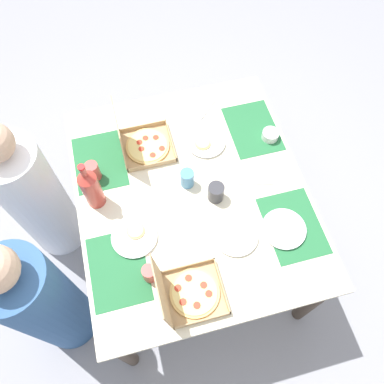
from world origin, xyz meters
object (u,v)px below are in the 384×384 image
object	(u,v)px
pizza_box_corner_left	(142,143)
plate_far_left	(284,229)
plate_middle	(206,142)
diner_right_seat	(36,199)
pizza_box_center	(188,293)
soda_bottle	(91,188)
cup_red	(93,171)
cup_spare	(187,178)
plate_far_right	(135,236)
condiment_bowl	(270,135)
cup_clear_right	(150,273)
cup_clear_left	(216,192)
plate_near_right	(236,235)
diner_left_seat	(44,302)

from	to	relation	value
pizza_box_corner_left	plate_far_left	distance (m)	0.85
plate_middle	diner_right_seat	world-z (taller)	diner_right_seat
pizza_box_center	soda_bottle	size ratio (longest dim) A/B	0.89
cup_red	cup_spare	world-z (taller)	cup_red
plate_middle	cup_red	bearing A→B (deg)	95.62
plate_far_left	soda_bottle	world-z (taller)	soda_bottle
plate_far_right	condiment_bowl	bearing A→B (deg)	-64.88
pizza_box_center	pizza_box_corner_left	bearing A→B (deg)	2.89
pizza_box_corner_left	cup_spare	size ratio (longest dim) A/B	2.93
pizza_box_corner_left	plate_far_right	bearing A→B (deg)	164.56
cup_clear_right	cup_clear_left	world-z (taller)	cup_clear_left
plate_far_left	cup_red	bearing A→B (deg)	57.90
cup_spare	diner_right_seat	size ratio (longest dim) A/B	0.09
cup_red	soda_bottle	bearing A→B (deg)	175.47
cup_red	pizza_box_center	bearing A→B (deg)	-156.30
soda_bottle	pizza_box_corner_left	bearing A→B (deg)	-48.13
cup_red	plate_near_right	bearing A→B (deg)	-129.57
condiment_bowl	diner_left_seat	distance (m)	1.45
condiment_bowl	pizza_box_corner_left	bearing A→B (deg)	81.38
soda_bottle	cup_clear_right	xyz separation A→B (m)	(-0.44, -0.18, -0.09)
soda_bottle	cup_red	xyz separation A→B (m)	(0.14, -0.01, -0.08)
cup_spare	plate_far_left	bearing A→B (deg)	-133.48
condiment_bowl	plate_far_right	bearing A→B (deg)	115.12
cup_clear_left	soda_bottle	bearing A→B (deg)	77.43
plate_near_right	soda_bottle	distance (m)	0.72
pizza_box_corner_left	cup_clear_left	bearing A→B (deg)	-142.12
pizza_box_corner_left	pizza_box_center	bearing A→B (deg)	-177.11
plate_far_right	diner_left_seat	bearing A→B (deg)	104.78
pizza_box_center	plate_far_left	world-z (taller)	pizza_box_center
pizza_box_corner_left	diner_right_seat	xyz separation A→B (m)	(-0.02, 0.65, -0.27)
condiment_bowl	diner_left_seat	bearing A→B (deg)	111.32
condiment_bowl	soda_bottle	bearing A→B (deg)	98.70
pizza_box_corner_left	plate_middle	world-z (taller)	pizza_box_corner_left
plate_far_right	diner_right_seat	world-z (taller)	diner_right_seat
soda_bottle	condiment_bowl	bearing A→B (deg)	-81.30
plate_middle	cup_clear_right	distance (m)	0.78
diner_left_seat	cup_clear_left	bearing A→B (deg)	-75.53
plate_far_left	cup_red	xyz separation A→B (m)	(0.52, 0.83, 0.05)
plate_far_left	cup_spare	distance (m)	0.53
cup_spare	soda_bottle	bearing A→B (deg)	87.82
plate_middle	diner_left_seat	size ratio (longest dim) A/B	0.18
cup_red	diner_left_seat	bearing A→B (deg)	143.72
plate_far_right	cup_spare	xyz separation A→B (m)	(0.22, -0.31, 0.04)
cup_red	plate_far_left	bearing A→B (deg)	-122.10
plate_middle	cup_clear_left	xyz separation A→B (m)	(-0.33, 0.04, 0.04)
pizza_box_center	cup_red	world-z (taller)	pizza_box_center
soda_bottle	cup_spare	xyz separation A→B (m)	(-0.02, -0.46, -0.08)
soda_bottle	cup_red	size ratio (longest dim) A/B	2.95
plate_far_right	cup_clear_left	xyz separation A→B (m)	(0.11, -0.43, 0.04)
plate_far_left	plate_middle	size ratio (longest dim) A/B	1.01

